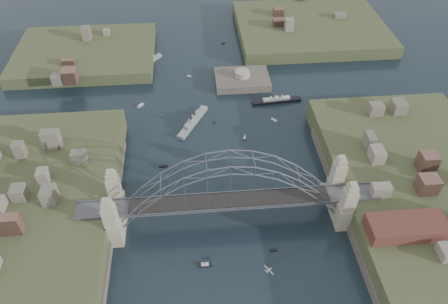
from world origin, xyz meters
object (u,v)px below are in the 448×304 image
bridge (230,191)px  naval_cruiser_far (148,62)px  naval_cruiser_near (193,121)px  wharf_shed (406,227)px  fort_island (242,83)px  ocean_liner (276,100)px

bridge → naval_cruiser_far: bearing=107.2°
naval_cruiser_near → naval_cruiser_far: bearing=112.8°
bridge → wharf_shed: 46.23m
wharf_shed → naval_cruiser_far: 125.35m
wharf_shed → naval_cruiser_far: bearing=124.8°
fort_island → ocean_liner: (11.69, -14.61, 1.07)m
wharf_shed → ocean_liner: (-20.31, 69.39, -9.27)m
wharf_shed → naval_cruiser_near: size_ratio=1.08×
naval_cruiser_near → wharf_shed: bearing=-48.0°
bridge → fort_island: bearing=80.3°
wharf_shed → ocean_liner: wharf_shed is taller
bridge → fort_island: bridge is taller
bridge → wharf_shed: bridge is taller
naval_cruiser_near → ocean_liner: size_ratio=0.96×
fort_island → naval_cruiser_far: bearing=154.8°
naval_cruiser_near → ocean_liner: bearing=17.7°
wharf_shed → naval_cruiser_far: size_ratio=1.50×
fort_island → naval_cruiser_far: 43.61m
wharf_shed → ocean_liner: size_ratio=1.04×
bridge → naval_cruiser_near: bearing=101.4°
fort_island → naval_cruiser_near: 32.75m
naval_cruiser_far → ocean_liner: size_ratio=0.69×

